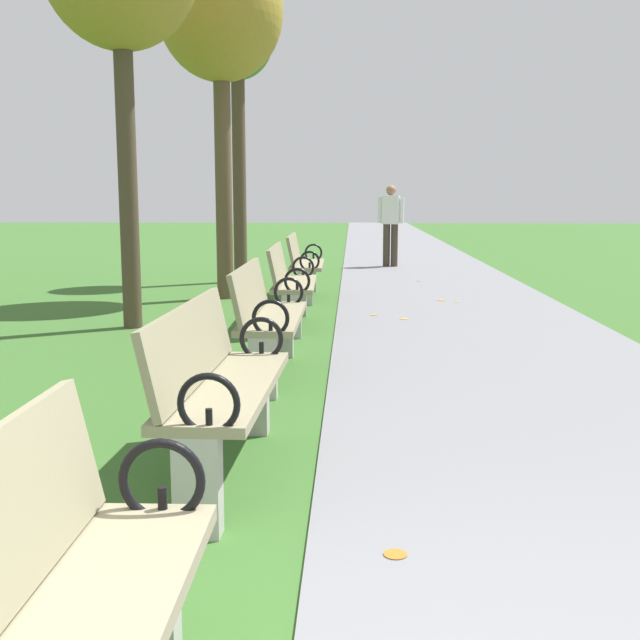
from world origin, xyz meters
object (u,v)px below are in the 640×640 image
at_px(tree_4, 220,16).
at_px(pedestrian_walking, 391,221).
at_px(tree_5, 237,52).
at_px(park_bench_3, 267,316).
at_px(park_bench_2, 219,385).
at_px(park_bench_4, 290,283).
at_px(park_bench_5, 304,264).

xyz_separation_m(tree_4, pedestrian_walking, (2.56, 4.96, -2.90)).
xyz_separation_m(tree_5, pedestrian_walking, (2.65, 2.81, -2.81)).
bearing_deg(tree_4, park_bench_3, -77.04).
relative_size(park_bench_2, park_bench_4, 1.00).
bearing_deg(park_bench_2, park_bench_5, 90.00).
bearing_deg(park_bench_2, park_bench_4, 90.00).
height_order(park_bench_2, pedestrian_walking, pedestrian_walking).
relative_size(park_bench_2, park_bench_5, 1.00).
distance_m(park_bench_4, tree_5, 5.70).
xyz_separation_m(park_bench_5, pedestrian_walking, (1.46, 4.89, 0.44)).
bearing_deg(tree_4, park_bench_5, 3.58).
xyz_separation_m(park_bench_4, tree_5, (-1.19, 4.53, 3.25)).
distance_m(tree_5, pedestrian_walking, 4.77).
distance_m(tree_4, pedestrian_walking, 6.29).
distance_m(park_bench_3, park_bench_4, 2.44).
distance_m(park_bench_3, park_bench_5, 4.88).
distance_m(park_bench_3, tree_4, 5.96).
bearing_deg(park_bench_3, pedestrian_walking, 81.53).
bearing_deg(park_bench_3, tree_4, 102.96).
bearing_deg(tree_4, park_bench_2, -81.19).
relative_size(park_bench_3, park_bench_4, 1.00).
xyz_separation_m(park_bench_5, tree_4, (-1.11, -0.07, 3.34)).
relative_size(park_bench_4, park_bench_5, 1.00).
bearing_deg(tree_5, pedestrian_walking, 46.69).
relative_size(park_bench_5, tree_5, 0.35).
relative_size(park_bench_4, pedestrian_walking, 0.99).
xyz_separation_m(park_bench_2, park_bench_3, (-0.00, 2.33, 0.00)).
bearing_deg(park_bench_3, park_bench_2, -90.00).
height_order(park_bench_2, park_bench_5, same).
xyz_separation_m(park_bench_3, park_bench_5, (0.00, 4.88, 0.00)).
bearing_deg(pedestrian_walking, park_bench_3, -98.47).
xyz_separation_m(park_bench_4, pedestrian_walking, (1.46, 7.34, 0.44)).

